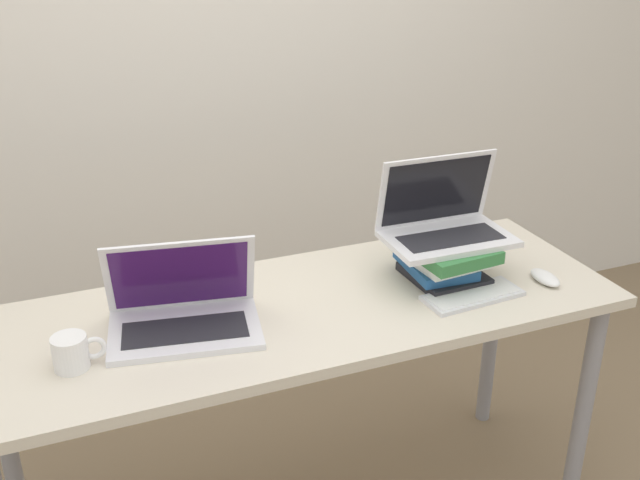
{
  "coord_description": "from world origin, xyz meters",
  "views": [
    {
      "loc": [
        -0.61,
        -1.33,
        1.73
      ],
      "look_at": [
        0.05,
        0.3,
        0.94
      ],
      "focal_mm": 42.0,
      "sensor_mm": 36.0,
      "label": 1
    }
  ],
  "objects_px": {
    "laptop_left": "(184,312)",
    "mouse": "(545,278)",
    "mug": "(72,352)",
    "wireless_keyboard": "(473,295)",
    "book_stack": "(441,257)",
    "laptop_on_books": "(444,222)"
  },
  "relations": [
    {
      "from": "mouse",
      "to": "mug",
      "type": "xyz_separation_m",
      "value": [
        -1.27,
        0.05,
        0.03
      ]
    },
    {
      "from": "book_stack",
      "to": "mouse",
      "type": "relative_size",
      "value": 2.69
    },
    {
      "from": "wireless_keyboard",
      "to": "mug",
      "type": "height_order",
      "value": "mug"
    },
    {
      "from": "book_stack",
      "to": "wireless_keyboard",
      "type": "bearing_deg",
      "value": -81.16
    },
    {
      "from": "laptop_left",
      "to": "mug",
      "type": "height_order",
      "value": "laptop_left"
    },
    {
      "from": "book_stack",
      "to": "mug",
      "type": "height_order",
      "value": "book_stack"
    },
    {
      "from": "laptop_left",
      "to": "wireless_keyboard",
      "type": "xyz_separation_m",
      "value": [
        0.76,
        -0.13,
        -0.04
      ]
    },
    {
      "from": "mouse",
      "to": "mug",
      "type": "distance_m",
      "value": 1.27
    },
    {
      "from": "laptop_on_books",
      "to": "mug",
      "type": "xyz_separation_m",
      "value": [
        -1.02,
        -0.09,
        -0.12
      ]
    },
    {
      "from": "book_stack",
      "to": "laptop_on_books",
      "type": "bearing_deg",
      "value": 53.71
    },
    {
      "from": "wireless_keyboard",
      "to": "laptop_left",
      "type": "bearing_deg",
      "value": 170.01
    },
    {
      "from": "mouse",
      "to": "mug",
      "type": "relative_size",
      "value": 0.91
    },
    {
      "from": "wireless_keyboard",
      "to": "mug",
      "type": "relative_size",
      "value": 2.32
    },
    {
      "from": "book_stack",
      "to": "laptop_on_books",
      "type": "distance_m",
      "value": 0.1
    },
    {
      "from": "laptop_left",
      "to": "mouse",
      "type": "xyz_separation_m",
      "value": [
        0.99,
        -0.13,
        -0.03
      ]
    },
    {
      "from": "laptop_on_books",
      "to": "wireless_keyboard",
      "type": "relative_size",
      "value": 1.25
    },
    {
      "from": "wireless_keyboard",
      "to": "mouse",
      "type": "distance_m",
      "value": 0.24
    },
    {
      "from": "laptop_left",
      "to": "mug",
      "type": "distance_m",
      "value": 0.28
    },
    {
      "from": "laptop_on_books",
      "to": "mouse",
      "type": "bearing_deg",
      "value": -30.03
    },
    {
      "from": "wireless_keyboard",
      "to": "mug",
      "type": "bearing_deg",
      "value": 176.88
    },
    {
      "from": "laptop_left",
      "to": "mouse",
      "type": "relative_size",
      "value": 3.7
    },
    {
      "from": "mug",
      "to": "laptop_on_books",
      "type": "bearing_deg",
      "value": 5.21
    }
  ]
}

